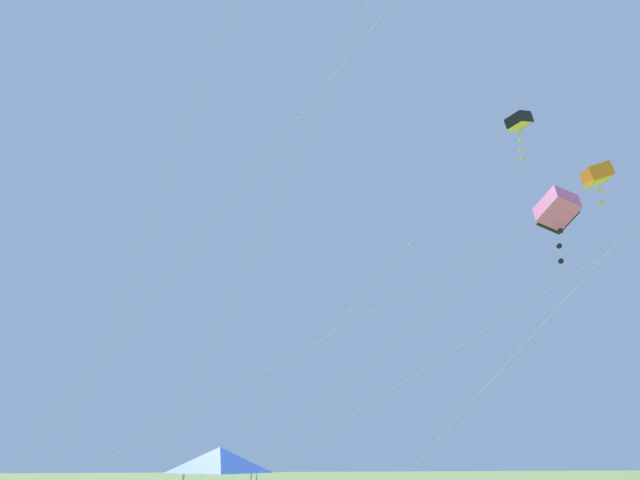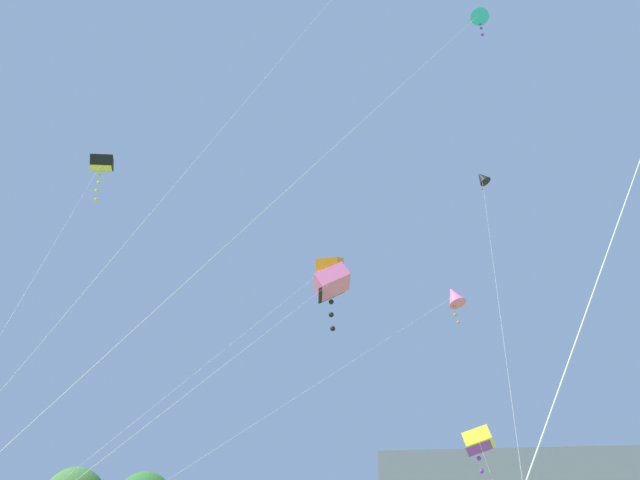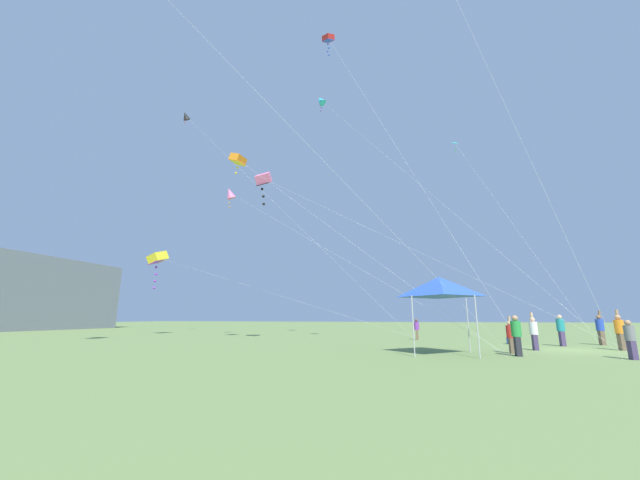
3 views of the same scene
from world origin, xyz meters
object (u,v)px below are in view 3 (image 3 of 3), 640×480
(kite_pink_box_3, at_px, (264,179))
(kite_cyan_delta_9, at_px, (457,146))
(person_blue_shirt, at_px, (600,328))
(kite_cyan_diamond_7, at_px, (321,101))
(person_purple_shirt, at_px, (417,328))
(kite_red_box_8, at_px, (329,39))
(person_orange_shirt, at_px, (620,330))
(kite_pink_diamond_4, at_px, (230,193))
(kite_black_diamond_6, at_px, (186,116))
(person_red_shirt, at_px, (511,335))
(kite_orange_box_5, at_px, (238,160))
(person_white_shirt, at_px, (534,332))
(cooler_box, at_px, (511,341))
(person_teal_shirt, at_px, (561,329))
(person_green_shirt, at_px, (516,334))
(kite_yellow_box_2, at_px, (158,258))
(person_grey_shirt, at_px, (630,338))
(festival_tent, at_px, (439,287))

(kite_pink_box_3, bearing_deg, kite_cyan_delta_9, -51.41)
(person_blue_shirt, bearing_deg, kite_cyan_diamond_7, -167.56)
(person_blue_shirt, height_order, kite_pink_box_3, kite_pink_box_3)
(person_purple_shirt, xyz_separation_m, kite_red_box_8, (-2.15, 6.39, 25.68))
(person_orange_shirt, distance_m, kite_cyan_diamond_7, 29.73)
(kite_pink_diamond_4, bearing_deg, kite_black_diamond_6, 69.24)
(person_purple_shirt, height_order, kite_cyan_delta_9, kite_cyan_delta_9)
(person_red_shirt, height_order, kite_pink_diamond_4, kite_pink_diamond_4)
(kite_orange_box_5, bearing_deg, person_white_shirt, -95.49)
(person_white_shirt, bearing_deg, kite_black_diamond_6, 71.61)
(kite_orange_box_5, bearing_deg, kite_cyan_diamond_7, -33.35)
(cooler_box, xyz_separation_m, kite_pink_box_3, (-2.38, 16.70, 11.90))
(person_teal_shirt, relative_size, person_green_shirt, 1.03)
(kite_pink_diamond_4, distance_m, kite_cyan_delta_9, 23.76)
(person_teal_shirt, xyz_separation_m, kite_yellow_box_2, (4.96, 33.12, 6.45))
(kite_pink_box_3, height_order, kite_black_diamond_6, kite_black_diamond_6)
(person_orange_shirt, bearing_deg, person_white_shirt, -55.75)
(person_grey_shirt, distance_m, kite_red_box_8, 31.04)
(person_red_shirt, relative_size, kite_yellow_box_2, 0.07)
(person_red_shirt, xyz_separation_m, kite_orange_box_5, (3.98, 17.20, 12.91))
(kite_pink_box_3, distance_m, kite_cyan_diamond_7, 13.16)
(kite_cyan_delta_9, bearing_deg, person_green_shirt, 177.14)
(person_teal_shirt, relative_size, person_red_shirt, 1.05)
(person_red_shirt, distance_m, kite_pink_box_3, 19.37)
(person_orange_shirt, bearing_deg, festival_tent, -42.95)
(kite_orange_box_5, relative_size, kite_cyan_delta_9, 0.86)
(person_orange_shirt, distance_m, person_purple_shirt, 12.27)
(person_teal_shirt, distance_m, person_white_shirt, 4.19)
(person_white_shirt, relative_size, kite_black_diamond_6, 0.08)
(festival_tent, relative_size, kite_pink_box_3, 0.16)
(person_green_shirt, bearing_deg, cooler_box, -153.17)
(person_orange_shirt, bearing_deg, kite_yellow_box_2, -80.67)
(person_teal_shirt, bearing_deg, kite_yellow_box_2, -96.25)
(kite_orange_box_5, bearing_deg, kite_yellow_box_2, 61.01)
(person_purple_shirt, height_order, kite_cyan_diamond_7, kite_cyan_diamond_7)
(person_teal_shirt, bearing_deg, cooler_box, -112.88)
(person_teal_shirt, distance_m, kite_red_box_8, 29.58)
(kite_yellow_box_2, relative_size, kite_cyan_diamond_7, 1.10)
(person_green_shirt, distance_m, kite_red_box_8, 29.08)
(kite_yellow_box_2, bearing_deg, festival_tent, -114.65)
(person_teal_shirt, relative_size, person_white_shirt, 0.94)
(person_purple_shirt, height_order, kite_black_diamond_6, kite_black_diamond_6)
(person_green_shirt, distance_m, kite_pink_box_3, 19.60)
(cooler_box, distance_m, kite_pink_diamond_4, 26.04)
(festival_tent, bearing_deg, person_blue_shirt, -50.03)
(kite_pink_diamond_4, distance_m, kite_black_diamond_6, 13.91)
(person_grey_shirt, bearing_deg, kite_red_box_8, -59.31)
(person_white_shirt, distance_m, kite_black_diamond_6, 39.67)
(person_teal_shirt, distance_m, kite_pink_box_3, 22.27)
(person_grey_shirt, bearing_deg, person_blue_shirt, -134.81)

